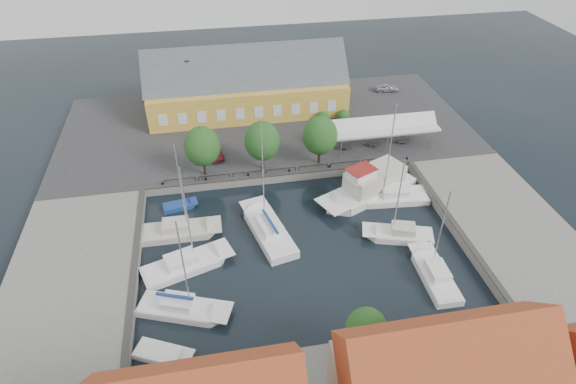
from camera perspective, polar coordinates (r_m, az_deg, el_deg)
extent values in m
plane|color=black|center=(50.45, 1.23, -5.37)|extent=(140.00, 140.00, 0.00)
cube|color=#2D2D30|center=(68.77, -2.58, 7.65)|extent=(56.00, 26.00, 1.00)
cube|color=slate|center=(50.08, -24.10, -9.02)|extent=(12.00, 24.00, 1.00)
cube|color=slate|center=(56.54, 24.13, -3.17)|extent=(12.00, 24.00, 1.00)
cube|color=#383533|center=(57.77, -0.77, 2.15)|extent=(56.00, 0.60, 0.12)
cube|color=#383533|center=(48.39, -17.73, -8.06)|extent=(0.60, 24.00, 0.12)
cube|color=#383533|center=(53.41, 19.14, -3.53)|extent=(0.60, 24.00, 0.12)
cylinder|color=black|center=(57.73, -14.65, 0.94)|extent=(0.24, 0.24, 0.40)
cylinder|color=black|center=(57.41, -9.71, 1.48)|extent=(0.24, 0.24, 0.40)
cylinder|color=black|center=(57.53, -4.75, 2.02)|extent=(0.24, 0.24, 0.40)
cylinder|color=black|center=(58.08, 0.15, 2.53)|extent=(0.24, 0.24, 0.40)
cylinder|color=black|center=(59.04, 4.93, 3.01)|extent=(0.24, 0.24, 0.40)
cylinder|color=black|center=(60.41, 9.54, 3.45)|extent=(0.24, 0.24, 0.40)
cylinder|color=black|center=(62.15, 13.91, 3.85)|extent=(0.24, 0.24, 0.40)
cube|color=gold|center=(71.76, -4.84, 11.31)|extent=(28.00, 10.00, 4.50)
cube|color=#474C51|center=(70.35, -4.99, 13.89)|extent=(28.56, 7.60, 7.60)
cube|color=gold|center=(77.30, -12.88, 12.03)|extent=(6.00, 6.00, 3.50)
cube|color=brown|center=(69.45, -11.85, 14.61)|extent=(0.60, 0.60, 1.20)
cube|color=silver|center=(63.24, 11.26, 7.49)|extent=(14.00, 4.00, 0.25)
cylinder|color=silver|center=(60.62, 6.33, 5.17)|extent=(0.10, 0.10, 2.70)
cylinder|color=silver|center=(63.59, 5.46, 6.84)|extent=(0.10, 0.10, 2.70)
cylinder|color=silver|center=(62.46, 11.66, 5.61)|extent=(0.10, 0.10, 2.70)
cylinder|color=silver|center=(65.34, 10.59, 7.23)|extent=(0.10, 0.10, 2.70)
cylinder|color=silver|center=(64.80, 16.65, 5.98)|extent=(0.10, 0.10, 2.70)
cylinder|color=silver|center=(67.59, 15.42, 7.53)|extent=(0.10, 0.10, 2.70)
cylinder|color=black|center=(58.10, -9.86, 2.95)|extent=(0.30, 0.30, 2.10)
ellipsoid|color=#1B4A1A|center=(56.61, -10.15, 5.34)|extent=(4.20, 4.20, 4.83)
cylinder|color=black|center=(58.38, -3.00, 3.67)|extent=(0.30, 0.30, 2.10)
ellipsoid|color=#1B4A1A|center=(56.90, -3.09, 6.07)|extent=(4.20, 4.20, 4.83)
cylinder|color=black|center=(59.49, 3.71, 4.33)|extent=(0.30, 0.30, 2.10)
ellipsoid|color=#1B4A1A|center=(58.03, 3.82, 6.70)|extent=(4.20, 4.20, 4.83)
imported|color=#ABADB3|center=(79.57, 11.61, 12.02)|extent=(3.78, 1.90, 1.23)
imported|color=#53131B|center=(61.75, -9.06, 4.94)|extent=(3.06, 5.03, 1.57)
cube|color=white|center=(50.37, -2.07, -5.23)|extent=(4.79, 8.58, 1.50)
cube|color=white|center=(50.57, -2.52, -3.86)|extent=(5.04, 10.13, 0.08)
cube|color=white|center=(49.69, -2.19, -4.01)|extent=(2.75, 3.62, 0.90)
cylinder|color=silver|center=(47.36, -2.98, 2.15)|extent=(0.12, 0.12, 12.15)
cube|color=navy|center=(49.06, -2.13, -3.49)|extent=(1.13, 3.99, 0.22)
cube|color=white|center=(57.35, 10.04, 0.04)|extent=(10.88, 7.74, 1.80)
cube|color=white|center=(56.04, 9.19, 0.37)|extent=(12.67, 8.45, 0.08)
cube|color=beige|center=(56.20, 10.25, 1.68)|extent=(7.74, 5.89, 2.20)
cube|color=white|center=(54.04, 8.64, 2.11)|extent=(3.43, 3.09, 1.20)
cube|color=maroon|center=(53.68, 8.70, 2.68)|extent=(3.71, 3.30, 0.10)
cube|color=white|center=(56.80, 12.55, -0.79)|extent=(7.50, 3.68, 1.30)
cube|color=white|center=(56.13, 11.75, -0.29)|extent=(8.93, 3.68, 0.08)
cube|color=white|center=(56.07, 12.52, 0.13)|extent=(3.07, 2.33, 0.90)
cylinder|color=silver|center=(52.87, 11.93, 4.57)|extent=(0.12, 0.12, 11.34)
cube|color=white|center=(51.74, 13.50, -5.26)|extent=(6.38, 4.11, 1.30)
cube|color=white|center=(51.19, 12.79, -4.63)|extent=(7.48, 4.36, 0.08)
cube|color=beige|center=(50.98, 13.52, -4.28)|extent=(2.76, 2.30, 0.90)
cylinder|color=silver|center=(48.42, 12.96, -0.67)|extent=(0.12, 0.12, 8.88)
cube|color=white|center=(48.03, 17.14, -10.05)|extent=(2.69, 6.47, 1.30)
cube|color=white|center=(48.03, 16.92, -8.81)|extent=(2.62, 7.75, 0.08)
cube|color=white|center=(47.32, 17.31, -8.95)|extent=(1.79, 2.60, 0.90)
cylinder|color=silver|center=(45.42, 17.66, -4.43)|extent=(0.12, 0.12, 8.96)
cube|color=beige|center=(52.10, -13.19, -4.85)|extent=(6.73, 2.97, 1.30)
cube|color=beige|center=(51.58, -12.37, -4.19)|extent=(8.07, 2.86, 0.08)
cube|color=beige|center=(51.35, -13.18, -3.87)|extent=(2.70, 2.00, 0.90)
cylinder|color=silver|center=(48.51, -12.53, 0.34)|extent=(0.12, 0.12, 10.05)
cube|color=white|center=(48.15, -12.59, -8.91)|extent=(7.79, 5.09, 1.30)
cube|color=white|center=(47.81, -11.67, -7.99)|extent=(9.12, 5.44, 0.08)
cube|color=white|center=(47.38, -12.57, -7.87)|extent=(3.38, 2.81, 0.90)
cylinder|color=silver|center=(44.41, -11.85, -2.86)|extent=(0.12, 0.12, 10.73)
cube|color=white|center=(44.72, -12.95, -13.54)|extent=(7.19, 4.75, 1.30)
cube|color=white|center=(43.93, -12.03, -13.16)|extent=(8.42, 5.12, 0.08)
cube|color=white|center=(43.80, -12.95, -12.61)|extent=(3.13, 2.57, 0.90)
cylinder|color=silver|center=(40.22, -12.23, -8.75)|extent=(0.12, 0.12, 9.88)
cube|color=navy|center=(43.30, -13.30, -11.92)|extent=(3.23, 1.37, 0.22)
cube|color=white|center=(42.24, -14.98, -18.11)|extent=(4.33, 3.37, 0.90)
cube|color=white|center=(41.66, -14.47, -17.91)|extent=(5.01, 3.64, 0.08)
cube|color=navy|center=(55.58, -12.97, -1.80)|extent=(3.36, 2.07, 0.80)
cube|color=navy|center=(55.34, -12.64, -1.36)|extent=(3.98, 2.11, 0.08)
cube|color=#A54923|center=(30.02, 18.87, -19.31)|extent=(12.36, 6.50, 6.50)
cube|color=brown|center=(27.62, 13.75, -18.85)|extent=(0.70, 0.70, 1.00)
cube|color=brown|center=(29.87, 23.71, -16.38)|extent=(0.60, 0.60, 0.80)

